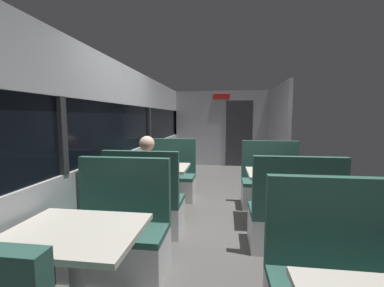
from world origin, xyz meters
name	(u,v)px	position (x,y,z in m)	size (l,w,h in m)	color
ground_plane	(216,219)	(0.00, 0.00, -0.01)	(3.30, 9.20, 0.02)	#514F4C
carriage_window_panel_left	(121,143)	(-1.45, 0.00, 1.11)	(0.09, 8.48, 2.30)	#B2B2B7
carriage_end_bulkhead	(223,129)	(0.06, 4.19, 1.14)	(2.90, 0.11, 2.30)	#B2B2B7
carriage_aisle_panel_right	(277,131)	(1.45, 3.00, 1.15)	(0.08, 2.40, 2.30)	#B2B2B7
dining_table_near_window	(75,243)	(-0.89, -2.09, 0.64)	(0.90, 0.70, 0.74)	#9E9EA3
bench_near_window_facing_entry	(119,238)	(-0.89, -1.39, 0.33)	(0.95, 0.50, 1.10)	silver
dining_table_mid_window	(159,173)	(-0.89, 0.14, 0.64)	(0.90, 0.70, 0.74)	#9E9EA3
bench_mid_window_facing_end	(146,208)	(-0.89, -0.56, 0.33)	(0.95, 0.50, 1.10)	silver
bench_mid_window_facing_entry	(169,181)	(-0.89, 0.84, 0.33)	(0.95, 0.50, 1.10)	silver
dining_table_rear_aisle	(280,179)	(0.89, -0.06, 0.64)	(0.90, 0.70, 0.74)	#9E9EA3
bench_rear_aisle_facing_end	(293,221)	(0.89, -0.76, 0.33)	(0.95, 0.50, 1.10)	silver
bench_rear_aisle_facing_entry	(271,187)	(0.89, 0.64, 0.33)	(0.95, 0.50, 1.10)	silver
seated_passenger	(147,191)	(-0.89, -0.49, 0.54)	(0.47, 0.55, 1.26)	#26262D
coffee_cup_primary	(169,164)	(-0.73, 0.11, 0.79)	(0.07, 0.07, 0.09)	#26598C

